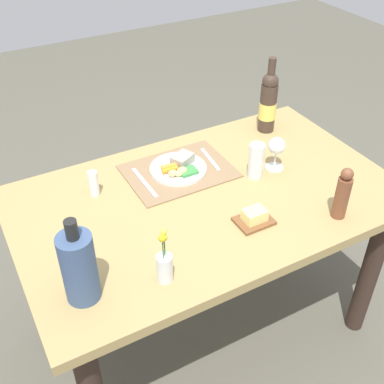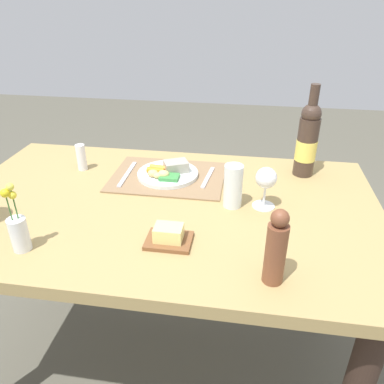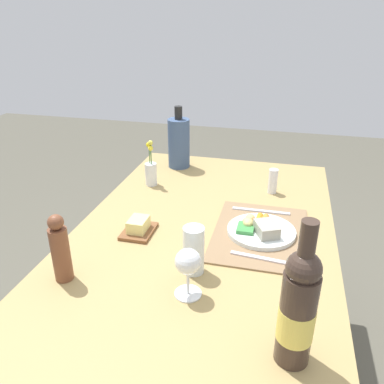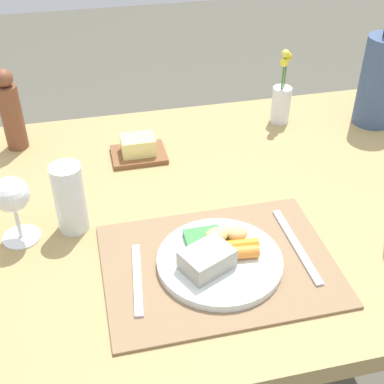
% 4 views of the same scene
% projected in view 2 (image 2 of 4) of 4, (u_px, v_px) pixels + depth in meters
% --- Properties ---
extents(ground_plane, '(8.00, 8.00, 0.00)m').
position_uv_depth(ground_plane, '(169.00, 356.00, 1.65)').
color(ground_plane, '#555246').
extents(dining_table, '(1.45, 0.88, 0.77)m').
position_uv_depth(dining_table, '(164.00, 233.00, 1.33)').
color(dining_table, '#A28852').
rests_on(dining_table, ground_plane).
extents(placemat, '(0.42, 0.31, 0.01)m').
position_uv_depth(placemat, '(168.00, 177.00, 1.44)').
color(placemat, '#886A4A').
rests_on(placemat, dining_table).
extents(dinner_plate, '(0.23, 0.23, 0.05)m').
position_uv_depth(dinner_plate, '(168.00, 172.00, 1.43)').
color(dinner_plate, silver).
rests_on(dinner_plate, placemat).
extents(fork, '(0.03, 0.18, 0.00)m').
position_uv_depth(fork, '(208.00, 177.00, 1.43)').
color(fork, silver).
rests_on(fork, placemat).
extents(knife, '(0.02, 0.21, 0.00)m').
position_uv_depth(knife, '(127.00, 174.00, 1.45)').
color(knife, silver).
rests_on(knife, placemat).
extents(flower_vase, '(0.05, 0.05, 0.20)m').
position_uv_depth(flower_vase, '(18.00, 230.00, 1.02)').
color(flower_vase, silver).
rests_on(flower_vase, dining_table).
extents(pepper_mill, '(0.05, 0.05, 0.20)m').
position_uv_depth(pepper_mill, '(276.00, 249.00, 0.90)').
color(pepper_mill, brown).
rests_on(pepper_mill, dining_table).
extents(wine_glass, '(0.07, 0.07, 0.14)m').
position_uv_depth(wine_glass, '(266.00, 180.00, 1.21)').
color(wine_glass, white).
rests_on(wine_glass, dining_table).
extents(butter_dish, '(0.13, 0.10, 0.05)m').
position_uv_depth(butter_dish, '(169.00, 236.00, 1.07)').
color(butter_dish, brown).
rests_on(butter_dish, dining_table).
extents(salt_shaker, '(0.04, 0.04, 0.10)m').
position_uv_depth(salt_shaker, '(81.00, 157.00, 1.48)').
color(salt_shaker, white).
rests_on(salt_shaker, dining_table).
extents(wine_bottle, '(0.08, 0.08, 0.35)m').
position_uv_depth(wine_bottle, '(307.00, 140.00, 1.40)').
color(wine_bottle, '#3D2D25').
rests_on(wine_bottle, dining_table).
extents(water_tumbler, '(0.06, 0.06, 0.15)m').
position_uv_depth(water_tumbler, '(233.00, 189.00, 1.23)').
color(water_tumbler, silver).
rests_on(water_tumbler, dining_table).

